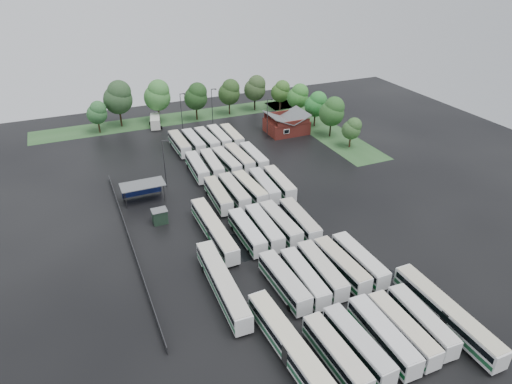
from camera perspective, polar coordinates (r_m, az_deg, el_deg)
name	(u,v)px	position (r m, az deg, el deg)	size (l,w,h in m)	color
ground	(274,239)	(76.69, 2.22, -5.89)	(160.00, 160.00, 0.00)	black
brick_building	(286,126)	(119.62, 3.82, 8.28)	(10.07, 8.60, 5.39)	maroon
wash_shed	(142,186)	(89.14, -14.03, 0.75)	(8.20, 4.20, 3.58)	#2D2D30
utility_hut	(160,216)	(81.93, -11.94, -2.98)	(2.70, 2.20, 2.62)	black
grass_strip_north	(182,118)	(132.42, -9.28, 9.16)	(80.00, 10.00, 0.01)	#264C23
grass_strip_east	(319,127)	(124.95, 7.92, 8.06)	(10.00, 50.00, 0.01)	#264C23
west_fence	(130,241)	(77.81, -15.43, -5.95)	(0.10, 50.00, 1.20)	#2D2D30
bus_r0c0	(336,354)	(56.76, 9.95, -19.29)	(2.73, 11.35, 3.14)	silver
bus_r0c1	(358,344)	(58.18, 12.59, -18.07)	(2.86, 11.58, 3.20)	silver
bus_r0c2	(383,335)	(59.84, 15.57, -16.85)	(2.73, 11.87, 3.29)	silver
bus_r0c3	(402,329)	(61.31, 17.81, -15.98)	(2.49, 11.52, 3.20)	silver
bus_r0c4	(421,320)	(63.20, 19.98, -14.86)	(2.89, 11.38, 3.14)	silver
bus_r1c0	(284,281)	(65.28, 3.53, -11.09)	(2.75, 11.77, 3.26)	silver
bus_r1c1	(304,278)	(66.22, 6.03, -10.59)	(2.78, 11.53, 3.19)	silver
bus_r1c2	(321,270)	(67.81, 8.19, -9.62)	(2.90, 11.74, 3.24)	silver
bus_r1c3	(341,265)	(69.21, 10.59, -8.95)	(2.86, 11.76, 3.25)	silver
bus_r1c4	(359,260)	(70.75, 12.81, -8.29)	(2.58, 11.65, 3.24)	silver
bus_r2c0	(247,232)	(75.24, -1.15, -5.00)	(2.50, 11.52, 3.20)	silver
bus_r2c1	(264,227)	(76.27, 1.01, -4.46)	(2.79, 11.78, 3.26)	silver
bus_r2c2	(280,223)	(77.47, 3.05, -3.92)	(2.72, 11.74, 3.25)	silver
bus_r2c3	(300,220)	(78.46, 5.47, -3.56)	(2.91, 11.83, 3.27)	silver
bus_r3c0	(218,195)	(86.17, -4.76, -0.39)	(2.87, 11.50, 3.18)	silver
bus_r3c1	(234,191)	(87.19, -2.77, 0.07)	(2.49, 11.60, 3.23)	silver
bus_r3c2	(250,188)	(88.20, -0.80, 0.45)	(2.96, 11.55, 3.19)	silver
bus_r3c3	(264,186)	(89.29, 1.01, 0.82)	(2.98, 11.50, 3.17)	silver
bus_r3c4	(279,183)	(90.35, 2.94, 1.14)	(2.94, 11.46, 3.16)	silver
bus_r4c0	(197,167)	(97.54, -7.38, 3.12)	(2.92, 11.60, 3.20)	silver
bus_r4c1	(212,164)	(98.47, -5.54, 3.48)	(3.02, 11.57, 3.19)	silver
bus_r4c2	(227,162)	(99.37, -3.70, 3.80)	(2.90, 11.51, 3.18)	silver
bus_r4c3	(239,158)	(100.64, -2.12, 4.22)	(2.82, 11.93, 3.30)	silver
bus_r4c4	(254,157)	(101.44, -0.30, 4.42)	(2.59, 11.57, 3.21)	silver
bus_r5c0	(180,144)	(109.74, -9.53, 5.97)	(2.58, 11.79, 3.28)	silver
bus_r5c1	(194,142)	(110.42, -7.81, 6.23)	(2.64, 11.61, 3.22)	silver
bus_r5c2	(207,140)	(111.17, -6.15, 6.50)	(2.90, 11.75, 3.25)	silver
bus_r5c3	(219,137)	(112.34, -4.64, 6.81)	(2.50, 11.62, 3.23)	silver
bus_r5c4	(232,136)	(113.00, -3.05, 6.98)	(2.65, 11.40, 3.16)	silver
artic_bus_west_a	(290,347)	(56.69, 4.30, -18.74)	(3.37, 17.93, 3.31)	silver
artic_bus_west_b	(214,229)	(76.07, -5.30, -4.67)	(2.58, 17.60, 3.26)	silver
artic_bus_west_c	(222,284)	(64.91, -4.23, -11.35)	(3.00, 17.78, 3.29)	silver
artic_bus_east	(446,313)	(65.20, 22.67, -13.80)	(2.58, 17.60, 3.26)	silver
minibus	(155,121)	(126.15, -12.47, 8.63)	(3.78, 6.99, 2.89)	silver
tree_north_0	(97,112)	(124.87, -19.22, 9.38)	(5.13, 5.13, 8.49)	#342214
tree_north_1	(118,97)	(127.00, -16.83, 11.30)	(7.55, 7.55, 12.51)	black
tree_north_2	(158,95)	(127.78, -12.19, 11.76)	(7.13, 7.13, 11.82)	black
tree_north_3	(196,96)	(128.05, -7.47, 11.81)	(6.36, 6.36, 10.53)	black
tree_north_4	(230,92)	(131.79, -3.32, 12.40)	(6.18, 6.18, 10.23)	#322319
tree_north_5	(255,88)	(135.10, -0.07, 12.89)	(6.26, 6.26, 10.37)	black
tree_north_6	(282,90)	(138.37, 3.22, 12.55)	(4.79, 4.78, 7.92)	black
tree_east_0	(352,128)	(111.61, 11.92, 7.79)	(4.54, 4.50, 7.45)	#3A2215
tree_east_1	(332,111)	(116.71, 9.54, 9.93)	(6.27, 6.27, 10.39)	black
tree_east_2	(316,104)	(123.50, 7.56, 10.86)	(5.76, 5.76, 9.55)	#3B261B
tree_east_3	(298,96)	(129.53, 5.32, 11.88)	(5.86, 5.86, 9.71)	black
tree_east_4	(281,91)	(135.43, 3.13, 12.49)	(5.41, 5.41, 8.96)	#37251B
lamp_post_ne	(268,116)	(114.28, 1.49, 9.49)	(1.56, 0.30, 10.14)	#2D2D30
lamp_post_nw	(165,161)	(91.66, -11.35, 3.87)	(1.55, 0.30, 10.09)	#2D2D30
lamp_post_back_w	(182,110)	(120.45, -9.28, 10.12)	(1.55, 0.30, 10.06)	#2D2D30
lamp_post_back_e	(212,104)	(124.06, -5.47, 10.87)	(1.52, 0.30, 9.90)	#2D2D30
puddle_0	(317,310)	(64.01, 7.67, -14.45)	(5.65, 5.65, 0.01)	black
puddle_1	(390,312)	(65.79, 16.36, -14.16)	(3.84, 3.84, 0.01)	black
puddle_2	(236,248)	(74.66, -2.50, -6.97)	(8.10, 8.10, 0.01)	black
puddle_3	(310,248)	(75.16, 6.83, -6.90)	(4.70, 4.70, 0.01)	black
puddle_4	(389,274)	(72.03, 16.25, -9.83)	(2.41, 2.41, 0.01)	black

